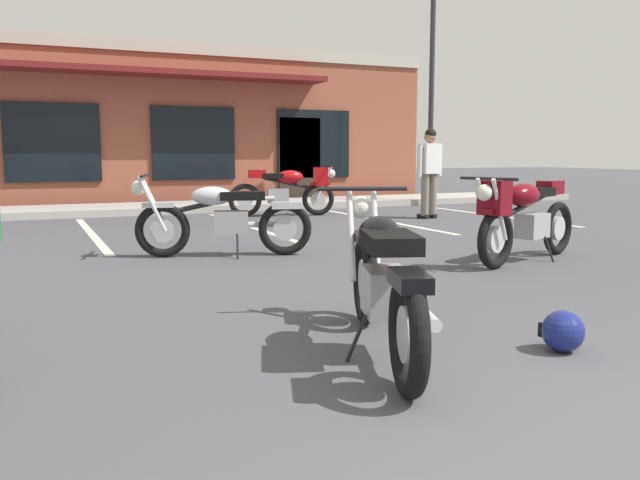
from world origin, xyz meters
TOP-DOWN VIEW (x-y plane):
  - ground_plane at (0.00, 4.11)m, footprint 80.00×80.00m
  - sidewalk_kerb at (0.00, 12.82)m, footprint 22.00×1.80m
  - brick_storefront_building at (0.00, 16.79)m, footprint 15.34×6.16m
  - painted_stall_lines at (0.00, 9.22)m, footprint 12.65×4.80m
  - motorcycle_foreground_classic at (-0.19, 2.17)m, footprint 1.01×2.03m
  - motorcycle_black_cruiser at (-0.03, 6.28)m, footprint 2.05×0.94m
  - motorcycle_blue_standard at (2.54, 10.71)m, footprint 2.08×0.80m
  - motorcycle_green_cafe_racer at (2.92, 4.46)m, footprint 2.02×1.06m
  - person_in_shorts_foreground at (4.77, 9.15)m, footprint 0.61×0.33m
  - helmet_on_pavement at (0.83, 1.72)m, footprint 0.26×0.26m
  - parking_lot_lamp_post at (6.48, 11.61)m, footprint 0.24×0.76m

SIDE VIEW (x-z plane):
  - ground_plane at x=0.00m, z-range 0.00..0.00m
  - painted_stall_lines at x=0.00m, z-range 0.00..0.01m
  - sidewalk_kerb at x=0.00m, z-range 0.00..0.14m
  - helmet_on_pavement at x=0.83m, z-range 0.00..0.26m
  - motorcycle_foreground_classic at x=-0.19m, z-range -0.03..0.95m
  - motorcycle_black_cruiser at x=-0.03m, z-range -0.03..0.95m
  - motorcycle_blue_standard at x=2.54m, z-range 0.04..1.02m
  - motorcycle_green_cafe_racer at x=2.92m, z-range 0.04..1.02m
  - person_in_shorts_foreground at x=4.77m, z-range 0.11..1.79m
  - brick_storefront_building at x=0.00m, z-range 0.00..3.78m
  - parking_lot_lamp_post at x=6.48m, z-range 0.76..6.29m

